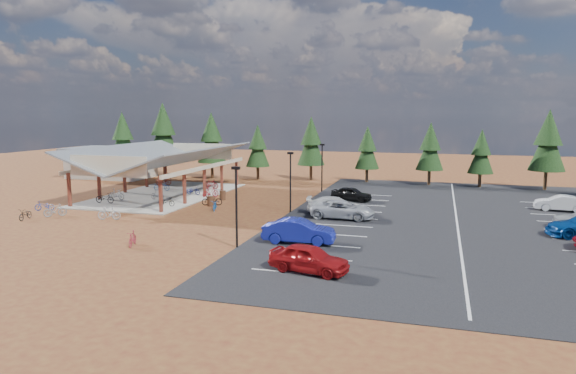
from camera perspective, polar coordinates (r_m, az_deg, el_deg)
The scene contains 41 objects.
ground at distance 43.56m, azimuth -6.81°, elevation -2.94°, with size 140.00×140.00×0.00m, color maroon.
asphalt_lot at distance 43.04m, azimuth 18.21°, elevation -3.41°, with size 27.00×44.00×0.04m, color black.
concrete_pad at distance 54.17m, azimuth -13.61°, elevation -0.85°, with size 10.60×18.60×0.10m, color gray.
bike_pavilion at distance 53.72m, azimuth -13.75°, elevation 3.13°, with size 11.65×19.40×4.97m.
outbuilding at distance 70.68m, azimuth -19.03°, elevation 2.64°, with size 11.00×7.00×3.90m.
lamp_post_0 at distance 32.04m, azimuth -5.77°, elevation -1.57°, with size 0.50×0.25×5.14m.
lamp_post_1 at distance 43.26m, azimuth 0.27°, elevation 1.04°, with size 0.50×0.25×5.14m.
lamp_post_2 at distance 54.80m, azimuth 3.80°, elevation 2.56°, with size 0.50×0.25×5.14m.
trash_bin_0 at distance 47.15m, azimuth -8.60°, elevation -1.56°, with size 0.60×0.60×0.90m, color #432818.
trash_bin_1 at distance 50.27m, azimuth -7.27°, elevation -0.92°, with size 0.60×0.60×0.90m, color #432818.
pine_0 at distance 73.36m, azimuth -17.88°, elevation 5.37°, with size 3.66×3.66×8.52m.
pine_1 at distance 70.07m, azimuth -13.69°, elevation 6.04°, with size 4.19×4.19×9.75m.
pine_2 at distance 66.66m, azimuth -8.50°, elevation 5.41°, with size 3.64×3.64×8.48m.
pine_3 at distance 64.67m, azimuth -3.38°, elevation 4.55°, with size 2.97×2.97×6.93m.
pine_4 at distance 63.92m, azimuth 2.58°, elevation 5.08°, with size 3.42×3.42×7.96m.
pine_5 at distance 62.88m, azimuth 8.81°, elevation 4.30°, with size 2.93×2.93×6.82m.
pine_6 at distance 61.89m, azimuth 15.52°, elevation 4.32°, with size 3.15×3.15×7.33m.
pine_7 at distance 61.82m, azimuth 20.68°, elevation 3.66°, with size 2.83×2.83×6.58m.
pine_8 at distance 62.38m, azimuth 26.94°, elevation 4.58°, with size 3.77×3.77×8.78m.
bike_0 at distance 50.50m, azimuth -19.70°, elevation -1.14°, with size 0.65×1.86×0.98m, color black.
bike_1 at distance 52.00m, azimuth -18.52°, elevation -0.77°, with size 0.50×1.78×1.07m, color #999CA1.
bike_2 at distance 56.88m, azimuth -13.86°, elevation 0.09°, with size 0.61×1.75×0.92m, color #21489C.
bike_3 at distance 60.88m, azimuth -13.68°, elevation 0.71°, with size 0.51×1.81×1.09m, color maroon.
bike_4 at distance 47.31m, azimuth -13.36°, elevation -1.57°, with size 0.55×1.58×0.83m, color black.
bike_5 at distance 50.92m, azimuth -14.29°, elevation -0.85°, with size 0.45×1.58×0.95m, color #999AA1.
bike_6 at distance 53.31m, azimuth -10.47°, elevation -0.37°, with size 0.58×1.66×0.87m, color navy.
bike_7 at distance 57.07m, azimuth -8.57°, elevation 0.32°, with size 0.48×1.70×1.02m, color maroon.
bike_8 at distance 45.70m, azimuth -27.15°, elevation -2.69°, with size 0.60×1.73×0.91m, color black.
bike_9 at distance 46.03m, azimuth -24.46°, elevation -2.35°, with size 0.50×1.77×1.07m, color gray.
bike_10 at distance 49.24m, azimuth -25.44°, elevation -1.88°, with size 0.57×1.63×0.86m, color #14339B.
bike_11 at distance 34.27m, azimuth -16.90°, elevation -5.51°, with size 0.45×1.60×0.96m, color maroon.
bike_13 at distance 43.00m, azimuth -19.27°, elevation -2.74°, with size 0.52×1.85×1.11m, color #999CA2.
bike_14 at distance 44.79m, azimuth -8.12°, elevation -2.03°, with size 0.63×1.81×0.95m, color #164B93.
bike_15 at distance 51.80m, azimuth -8.60°, elevation -0.58°, with size 0.50×1.76×1.06m, color maroon.
bike_16 at distance 47.44m, azimuth -8.45°, elevation -1.45°, with size 0.65×1.85×0.97m, color black.
car_0 at distance 27.47m, azimuth 2.34°, elevation -7.92°, with size 1.74×4.33×1.48m, color #9F1114.
car_1 at distance 33.40m, azimuth 1.22°, elevation -4.91°, with size 1.64×4.70×1.55m, color navy.
car_2 at distance 41.24m, azimuth 6.09°, elevation -2.50°, with size 2.35×5.11×1.42m, color #ADAFB5.
car_3 at distance 43.02m, azimuth 5.35°, elevation -2.05°, with size 1.96×4.83×1.40m, color silver.
car_4 at distance 49.48m, azimuth 7.06°, elevation -0.76°, with size 1.56×3.89×1.32m, color black.
car_9 at distance 49.89m, azimuth 27.99°, elevation -1.59°, with size 1.43×4.09×1.35m, color white.
Camera 1 is at (17.04, -39.18, 8.45)m, focal length 32.00 mm.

